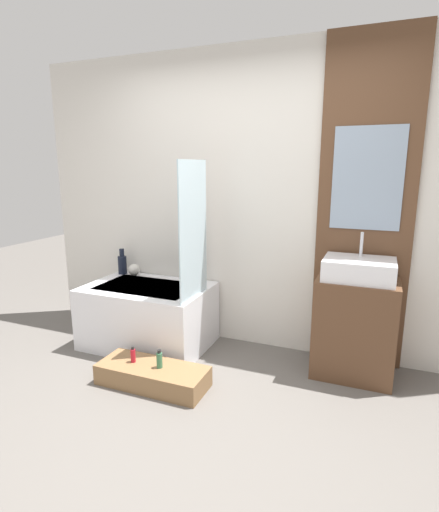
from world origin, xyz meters
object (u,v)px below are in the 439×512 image
at_px(bathtub, 148,315).
at_px(wooden_step_bench, 153,375).
at_px(vase_tall_dark, 122,264).
at_px(bottle_soap_primary, 133,355).
at_px(sink, 359,269).
at_px(vase_round_light, 134,270).
at_px(bottle_soap_secondary, 159,360).

height_order(bathtub, wooden_step_bench, bathtub).
distance_m(bathtub, vase_tall_dark, 0.66).
xyz_separation_m(wooden_step_bench, bottle_soap_primary, (-0.17, 0.00, 0.13)).
height_order(bathtub, bottle_soap_primary, bathtub).
distance_m(bathtub, bottle_soap_primary, 0.65).
bearing_deg(sink, vase_round_light, 176.42).
bearing_deg(vase_round_light, vase_tall_dark, 174.24).
distance_m(sink, bottle_soap_primary, 1.83).
relative_size(vase_round_light, bottle_soap_primary, 0.91).
height_order(vase_tall_dark, vase_round_light, vase_tall_dark).
bearing_deg(bathtub, bottle_soap_secondary, -52.32).
bearing_deg(wooden_step_bench, bottle_soap_primary, 180.00).
bearing_deg(sink, bottle_soap_secondary, -150.58).
xyz_separation_m(wooden_step_bench, vase_round_light, (-0.72, 0.87, 0.54)).
bearing_deg(sink, bathtub, -175.69).
xyz_separation_m(sink, bottle_soap_primary, (-1.54, -0.74, -0.65)).
height_order(sink, vase_round_light, sink).
height_order(wooden_step_bench, sink, sink).
distance_m(wooden_step_bench, vase_round_light, 1.25).
bearing_deg(vase_tall_dark, wooden_step_bench, -45.71).
relative_size(sink, bottle_soap_primary, 4.10).
distance_m(sink, vase_tall_dark, 2.25).
bearing_deg(bathtub, bottle_soap_primary, -68.59).
xyz_separation_m(wooden_step_bench, vase_tall_dark, (-0.86, 0.88, 0.58)).
height_order(sink, bottle_soap_primary, sink).
relative_size(bathtub, vase_tall_dark, 4.34).
relative_size(bathtub, bottle_soap_secondary, 7.81).
xyz_separation_m(bathtub, bottle_soap_primary, (0.24, -0.60, -0.07)).
distance_m(bathtub, vase_round_light, 0.53).
height_order(sink, bottle_soap_secondary, sink).
xyz_separation_m(bathtub, bottle_soap_secondary, (0.47, -0.60, -0.06)).
bearing_deg(vase_tall_dark, bottle_soap_secondary, -43.70).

